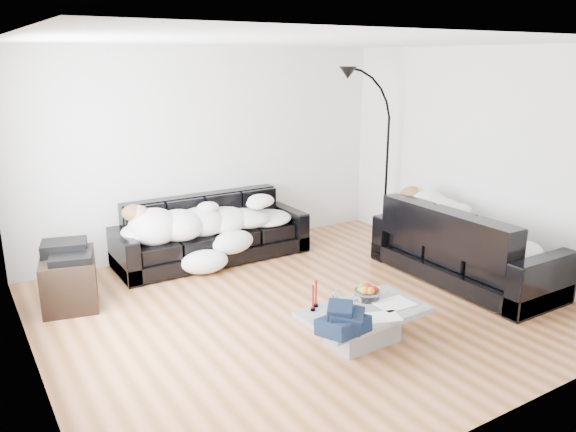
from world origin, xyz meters
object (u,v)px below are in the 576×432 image
sleeper_back (213,213)px  shoes (379,308)px  wine_glass_b (337,308)px  sofa_back (212,230)px  stereo (66,250)px  sleeper_right (467,226)px  wine_glass_a (335,300)px  sofa_right (465,243)px  floor_lamp (387,166)px  fruit_bowl (367,292)px  candle_right (316,294)px  av_cabinet (70,280)px  candle_left (313,298)px  wine_glass_c (357,304)px  coffee_table (363,326)px

sleeper_back → shoes: 2.45m
shoes → wine_glass_b: bearing=-152.4°
sofa_back → stereo: size_ratio=5.44×
sleeper_right → wine_glass_a: size_ratio=10.35×
sofa_right → sleeper_back: size_ratio=1.06×
stereo → floor_lamp: 4.23m
sofa_right → sofa_back: bearing=45.6°
sofa_right → wine_glass_b: size_ratio=12.18×
sleeper_back → wine_glass_b: sleeper_back is taller
fruit_bowl → candle_right: (-0.50, 0.11, 0.05)m
stereo → av_cabinet: bearing=0.0°
sleeper_back → shoes: (0.76, -2.26, -0.57)m
fruit_bowl → candle_left: bearing=174.3°
shoes → av_cabinet: size_ratio=0.62×
sleeper_back → sleeper_right: bearing=-43.7°
candle_right → sleeper_right: bearing=7.3°
sleeper_back → av_cabinet: bearing=-167.7°
sleeper_right → fruit_bowl: (-1.76, -0.40, -0.25)m
sofa_back → stereo: bearing=-166.2°
candle_left → av_cabinet: (-1.65, 2.02, -0.18)m
sofa_back → wine_glass_a: 2.54m
sofa_right → sleeper_right: bearing=-104.0°
candle_right → stereo: 2.61m
sleeper_back → candle_left: size_ratio=8.63×
shoes → sleeper_back: bearing=111.5°
wine_glass_c → candle_left: candle_left is taller
sofa_right → fruit_bowl: 1.80m
sleeper_back → sleeper_right: size_ratio=1.10×
wine_glass_c → sleeper_right: bearing=16.1°
sofa_right → sleeper_back: (-2.17, 2.07, 0.19)m
sofa_right → sleeper_right: (0.00, -0.00, 0.21)m
sleeper_right → candle_right: bearing=97.3°
av_cabinet → fruit_bowl: bearing=-30.9°
wine_glass_c → candle_right: size_ratio=0.64×
sleeper_right → floor_lamp: (0.24, 1.64, 0.39)m
sofa_right → sleeper_right: 0.21m
fruit_bowl → wine_glass_a: wine_glass_a is taller
wine_glass_a → shoes: wine_glass_a is taller
sofa_right → floor_lamp: 1.77m
sofa_back → shoes: size_ratio=5.11×
sofa_right → candle_right: sofa_right is taller
wine_glass_b → candle_right: candle_right is taller
wine_glass_a → shoes: bearing=18.2°
wine_glass_a → sleeper_right: bearing=11.1°
shoes → stereo: size_ratio=1.07×
sofa_right → candle_left: size_ratio=9.18×
sofa_back → wine_glass_c: bearing=-86.8°
av_cabinet → stereo: 0.33m
wine_glass_b → floor_lamp: (2.46, 2.20, 0.63)m
coffee_table → floor_lamp: floor_lamp is taller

